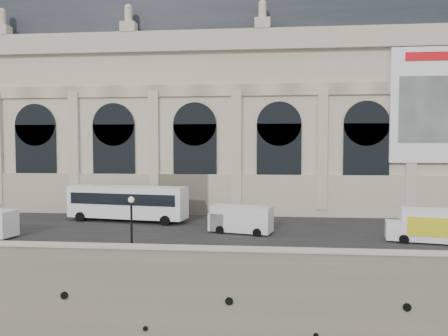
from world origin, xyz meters
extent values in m
cube|color=gray|center=(0.00, 35.00, 3.00)|extent=(160.00, 70.00, 6.00)
cube|color=#2D2D2D|center=(0.00, 14.00, 6.03)|extent=(160.00, 24.00, 0.06)
cube|color=gray|center=(0.00, 0.60, 6.55)|extent=(160.00, 1.20, 1.10)
cube|color=#C0B59A|center=(0.00, 0.60, 7.15)|extent=(160.00, 1.40, 0.12)
cube|color=beige|center=(-6.00, 31.00, 17.00)|extent=(68.00, 18.00, 22.00)
cube|color=#C0B59A|center=(-6.00, 21.85, 8.50)|extent=(68.60, 0.40, 5.00)
cube|color=#C0B59A|center=(-6.00, 21.70, 26.80)|extent=(69.00, 0.80, 2.40)
cube|color=#C0B59A|center=(-6.00, 21.85, 21.00)|extent=(68.00, 0.30, 1.40)
cube|color=#262C33|center=(-6.00, 31.00, 31.00)|extent=(64.00, 15.00, 6.00)
cube|color=#262C33|center=(-6.00, 31.00, 34.50)|extent=(56.00, 10.00, 1.20)
cube|color=black|center=(-24.00, 21.82, 12.50)|extent=(5.20, 0.25, 9.00)
cylinder|color=black|center=(-24.00, 21.82, 17.00)|extent=(5.20, 0.25, 5.20)
cube|color=#C0B59A|center=(-19.00, 21.75, 14.00)|extent=(1.20, 0.50, 14.00)
cube|color=black|center=(-14.00, 21.82, 12.50)|extent=(5.20, 0.25, 9.00)
cylinder|color=black|center=(-14.00, 21.82, 17.00)|extent=(5.20, 0.25, 5.20)
cube|color=#C0B59A|center=(-9.00, 21.75, 14.00)|extent=(1.20, 0.50, 14.00)
cube|color=black|center=(-4.00, 21.82, 12.50)|extent=(5.20, 0.25, 9.00)
cylinder|color=black|center=(-4.00, 21.82, 17.00)|extent=(5.20, 0.25, 5.20)
cube|color=#C0B59A|center=(1.00, 21.75, 14.00)|extent=(1.20, 0.50, 14.00)
cube|color=black|center=(6.00, 21.82, 12.50)|extent=(5.20, 0.25, 9.00)
cylinder|color=black|center=(6.00, 21.82, 17.00)|extent=(5.20, 0.25, 5.20)
cube|color=#C0B59A|center=(11.00, 21.75, 14.00)|extent=(1.20, 0.50, 14.00)
cube|color=black|center=(16.00, 21.82, 12.50)|extent=(5.20, 0.25, 9.00)
cylinder|color=black|center=(16.00, 21.82, 17.00)|extent=(5.20, 0.25, 5.20)
cube|color=#C0B59A|center=(21.00, 21.75, 14.00)|extent=(1.20, 0.50, 14.00)
cube|color=white|center=(23.00, 21.55, 19.00)|extent=(9.00, 0.35, 13.00)
cube|color=red|center=(23.00, 21.35, 24.40)|extent=(6.00, 0.06, 1.00)
cube|color=gray|center=(22.50, 21.35, 18.50)|extent=(6.20, 0.06, 7.50)
cube|color=white|center=(-10.75, 16.84, 8.23)|extent=(13.62, 4.73, 3.45)
cube|color=black|center=(-17.37, 17.84, 8.56)|extent=(0.46, 2.54, 1.34)
cube|color=black|center=(-10.96, 15.43, 8.67)|extent=(12.12, 1.90, 1.22)
cube|color=black|center=(-10.53, 18.26, 8.67)|extent=(12.12, 1.90, 1.22)
cylinder|color=black|center=(-15.91, 16.21, 6.56)|extent=(1.15, 0.50, 1.11)
cylinder|color=black|center=(-15.49, 18.96, 6.56)|extent=(1.15, 0.50, 1.11)
cylinder|color=black|center=(-6.00, 14.72, 6.56)|extent=(1.15, 0.50, 1.11)
cylinder|color=black|center=(-5.59, 17.48, 6.56)|extent=(1.15, 0.50, 1.11)
cylinder|color=black|center=(-19.14, 8.23, 6.39)|extent=(0.81, 0.36, 0.78)
cube|color=silver|center=(2.22, 11.72, 7.43)|extent=(6.11, 3.60, 2.44)
cube|color=silver|center=(0.00, 12.30, 7.06)|extent=(2.12, 2.56, 1.70)
cube|color=black|center=(-0.57, 12.45, 7.65)|extent=(0.54, 1.86, 0.85)
cylinder|color=black|center=(0.17, 11.11, 6.40)|extent=(0.85, 0.46, 0.81)
cylinder|color=black|center=(0.73, 13.27, 6.40)|extent=(0.85, 0.46, 0.81)
cylinder|color=black|center=(3.72, 10.18, 6.40)|extent=(0.85, 0.46, 0.81)
cylinder|color=black|center=(4.28, 12.34, 6.40)|extent=(0.85, 0.46, 0.81)
cube|color=white|center=(19.38, 9.08, 7.59)|extent=(6.48, 3.51, 2.76)
cube|color=yellow|center=(19.14, 7.90, 7.59)|extent=(5.23, 1.11, 1.64)
cube|color=red|center=(19.14, 7.90, 7.59)|extent=(3.02, 0.64, 0.61)
cube|color=white|center=(15.97, 9.76, 6.97)|extent=(2.05, 2.53, 1.53)
cylinder|color=black|center=(16.34, 8.49, 6.41)|extent=(0.86, 0.44, 0.82)
cylinder|color=black|center=(16.80, 10.80, 6.41)|extent=(0.86, 0.44, 0.82)
cylinder|color=black|center=(-5.60, 2.03, 6.21)|extent=(0.47, 0.47, 0.43)
cylinder|color=black|center=(-5.60, 2.03, 8.13)|extent=(0.17, 0.17, 4.26)
sphere|color=beige|center=(-5.60, 2.03, 10.37)|extent=(0.47, 0.47, 0.47)
camera|label=1|loc=(4.54, -29.84, 14.48)|focal=35.00mm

